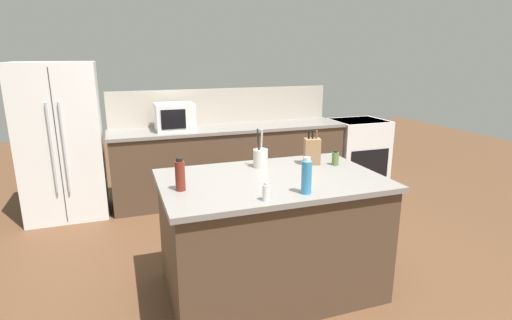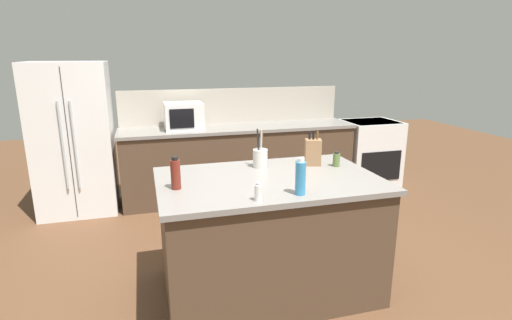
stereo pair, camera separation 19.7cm
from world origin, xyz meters
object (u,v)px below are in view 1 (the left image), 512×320
Objects in this scene: microwave at (175,117)px; vinegar_bottle at (180,175)px; salt_shaker at (266,192)px; utensil_crock at (260,157)px; range_oven at (357,151)px; refrigerator at (62,141)px; dish_soap_bottle at (307,177)px; knife_block at (312,151)px; spice_jar_oregano at (335,158)px.

microwave is 2.00× the size of vinegar_bottle.
microwave is at bearing 94.08° from salt_shaker.
range_oven is at bearing 40.65° from utensil_crock.
salt_shaker is at bearing -107.44° from utensil_crock.
refrigerator is 3.19m from dish_soap_bottle.
refrigerator is 14.61× the size of salt_shaker.
range_oven is at bearing -0.00° from microwave.
knife_block is (-1.76, -1.95, 0.59)m from range_oven.
range_oven is 3.63m from salt_shaker.
refrigerator is 1.92× the size of range_oven.
vinegar_bottle is 1.35m from spice_jar_oregano.
salt_shaker is (-0.85, -0.59, -0.00)m from spice_jar_oregano.
knife_block reaches higher than dish_soap_bottle.
refrigerator is at bearing 118.64° from salt_shaker.
salt_shaker is (-0.68, -0.68, -0.06)m from knife_block.
utensil_crock is at bearing -139.35° from range_oven.
utensil_crock reaches higher than dish_soap_bottle.
range_oven is 7.63× the size of salt_shaker.
salt_shaker is at bearing -172.92° from dish_soap_bottle.
refrigerator reaches higher than knife_block.
salt_shaker is 0.31m from dish_soap_bottle.
refrigerator is 3.83× the size of microwave.
microwave reaches higher than knife_block.
vinegar_bottle is 0.61m from salt_shaker.
knife_block is (2.14, -2.01, 0.17)m from refrigerator.
utensil_crock is 0.63m from spice_jar_oregano.
vinegar_bottle is 1.91× the size of salt_shaker.
knife_block is at bearing 45.39° from salt_shaker.
refrigerator is 3.13m from spice_jar_oregano.
utensil_crock is 0.78m from salt_shaker.
dish_soap_bottle is (-0.37, -0.65, 0.00)m from knife_block.
microwave reaches higher than salt_shaker.
range_oven is 2.00× the size of microwave.
vinegar_bottle is (-2.92, -2.26, 0.58)m from range_oven.
spice_jar_oregano is at bearing -127.87° from range_oven.
dish_soap_bottle is at bearing -103.96° from knife_block.
knife_block is 1.20m from vinegar_bottle.
salt_shaker is (0.19, -2.64, -0.11)m from microwave.
range_oven is 2.70m from knife_block.
salt_shaker is at bearing -145.01° from spice_jar_oregano.
refrigerator is 6.08× the size of knife_block.
knife_block reaches higher than salt_shaker.
range_oven is at bearing 50.60° from dish_soap_bottle.
range_oven is (3.91, -0.05, -0.41)m from refrigerator.
dish_soap_bottle reaches higher than spice_jar_oregano.
knife_block is 1.16× the size of dish_soap_bottle.
range_oven is 3.67× the size of dish_soap_bottle.
utensil_crock is (-2.20, -1.89, 0.56)m from range_oven.
dish_soap_bottle is (-2.14, -2.60, 0.59)m from range_oven.
microwave is at bearing 129.87° from knife_block.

